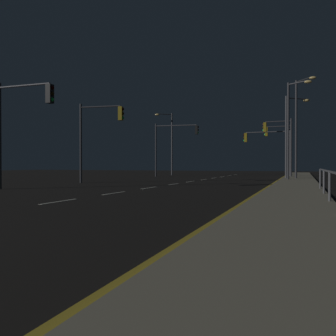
% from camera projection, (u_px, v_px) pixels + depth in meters
% --- Properties ---
extents(ground_plane, '(112.00, 112.00, 0.00)m').
position_uv_depth(ground_plane, '(153.00, 187.00, 20.74)').
color(ground_plane, black).
rests_on(ground_plane, ground).
extents(sidewalk_right, '(2.63, 77.00, 0.14)m').
position_uv_depth(sidewalk_right, '(295.00, 189.00, 18.05)').
color(sidewalk_right, gray).
rests_on(sidewalk_right, ground).
extents(lane_markings_center, '(0.14, 50.00, 0.01)m').
position_uv_depth(lane_markings_center, '(173.00, 184.00, 24.02)').
color(lane_markings_center, silver).
rests_on(lane_markings_center, ground).
extents(lane_edge_line, '(0.14, 53.00, 0.01)m').
position_uv_depth(lane_edge_line, '(271.00, 185.00, 23.29)').
color(lane_edge_line, gold).
rests_on(lane_edge_line, ground).
extents(traffic_light_far_center, '(2.85, 0.36, 5.49)m').
position_uv_depth(traffic_light_far_center, '(280.00, 140.00, 38.60)').
color(traffic_light_far_center, '#2D3033').
rests_on(traffic_light_far_center, sidewalk_right).
extents(traffic_light_far_right, '(3.31, 0.67, 5.63)m').
position_uv_depth(traffic_light_far_right, '(99.00, 127.00, 25.49)').
color(traffic_light_far_right, '#38383D').
rests_on(traffic_light_far_right, ground).
extents(traffic_light_mid_left, '(2.83, 0.42, 5.70)m').
position_uv_depth(traffic_light_mid_left, '(279.00, 137.00, 35.81)').
color(traffic_light_mid_left, '#38383D').
rests_on(traffic_light_mid_left, sidewalk_right).
extents(traffic_light_near_left, '(3.51, 0.35, 5.64)m').
position_uv_depth(traffic_light_near_left, '(22.00, 114.00, 18.76)').
color(traffic_light_near_left, '#2D3033').
rests_on(traffic_light_near_left, ground).
extents(traffic_light_overhead_east, '(4.79, 0.36, 4.81)m').
position_uv_depth(traffic_light_overhead_east, '(268.00, 143.00, 37.57)').
color(traffic_light_overhead_east, '#4C4C51').
rests_on(traffic_light_overhead_east, sidewalk_right).
extents(traffic_light_mid_right, '(4.82, 0.72, 5.77)m').
position_uv_depth(traffic_light_mid_right, '(174.00, 139.00, 39.01)').
color(traffic_light_mid_right, '#38383D').
rests_on(traffic_light_mid_right, ground).
extents(street_lamp_far_end, '(1.65, 1.86, 8.40)m').
position_uv_depth(street_lamp_far_end, '(299.00, 119.00, 30.75)').
color(street_lamp_far_end, '#38383D').
rests_on(street_lamp_far_end, sidewalk_right).
extents(street_lamp_across_street, '(2.00, 1.63, 7.08)m').
position_uv_depth(street_lamp_across_street, '(290.00, 128.00, 31.35)').
color(street_lamp_across_street, '#4C4C51').
rests_on(street_lamp_across_street, sidewalk_right).
extents(street_lamp_median, '(1.81, 1.24, 7.66)m').
position_uv_depth(street_lamp_median, '(292.00, 121.00, 28.43)').
color(street_lamp_median, '#38383D').
rests_on(street_lamp_median, sidewalk_right).
extents(street_lamp_mid_block, '(1.81, 1.58, 7.64)m').
position_uv_depth(street_lamp_mid_block, '(169.00, 138.00, 44.62)').
color(street_lamp_mid_block, '#4C4C51').
rests_on(street_lamp_mid_block, ground).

